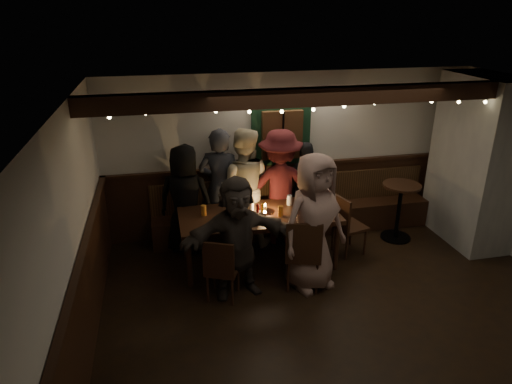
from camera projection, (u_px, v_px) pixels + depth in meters
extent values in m
cube|color=black|center=(346.00, 314.00, 5.61)|extent=(6.00, 5.00, 0.01)
cube|color=black|center=(365.00, 102.00, 4.63)|extent=(6.00, 5.00, 0.01)
cube|color=silver|center=(291.00, 153.00, 7.39)|extent=(6.00, 0.01, 2.60)
cube|color=silver|center=(72.00, 246.00, 4.53)|extent=(0.01, 5.00, 2.60)
cube|color=black|center=(291.00, 197.00, 7.64)|extent=(6.00, 0.05, 1.10)
cube|color=black|center=(86.00, 308.00, 4.82)|extent=(0.05, 5.00, 1.10)
cube|color=gray|center=(476.00, 161.00, 7.00)|extent=(0.70, 1.40, 2.60)
cube|color=black|center=(294.00, 220.00, 7.54)|extent=(4.60, 0.45, 0.45)
cube|color=#362211|center=(292.00, 190.00, 7.53)|extent=(4.60, 0.06, 0.50)
cube|color=black|center=(281.00, 134.00, 7.15)|extent=(0.95, 0.04, 1.00)
cube|color=#362211|center=(282.00, 135.00, 7.10)|extent=(0.64, 0.12, 0.76)
cube|color=black|center=(329.00, 96.00, 5.57)|extent=(6.00, 0.16, 0.22)
sphere|color=#FFE599|center=(109.00, 117.00, 5.09)|extent=(0.04, 0.04, 0.04)
sphere|color=#FFE599|center=(146.00, 113.00, 5.16)|extent=(0.04, 0.04, 0.04)
sphere|color=#FFE599|center=(181.00, 111.00, 5.24)|extent=(0.04, 0.04, 0.04)
sphere|color=#FFE599|center=(216.00, 111.00, 5.32)|extent=(0.04, 0.04, 0.04)
sphere|color=#FFE599|center=(249.00, 112.00, 5.41)|extent=(0.04, 0.04, 0.04)
sphere|color=#FFE599|center=(282.00, 112.00, 5.50)|extent=(0.04, 0.04, 0.04)
sphere|color=#FFE599|center=(313.00, 110.00, 5.57)|extent=(0.04, 0.04, 0.04)
sphere|color=#FFE599|center=(344.00, 106.00, 5.64)|extent=(0.04, 0.04, 0.04)
sphere|color=#FFE599|center=(374.00, 103.00, 5.71)|extent=(0.04, 0.04, 0.04)
sphere|color=#FFE599|center=(403.00, 101.00, 5.79)|extent=(0.04, 0.04, 0.04)
sphere|color=#FFE599|center=(432.00, 101.00, 5.88)|extent=(0.04, 0.04, 0.04)
sphere|color=#FFE599|center=(459.00, 102.00, 5.96)|extent=(0.04, 0.04, 0.04)
sphere|color=#FFE599|center=(485.00, 102.00, 6.05)|extent=(0.04, 0.04, 0.04)
sphere|color=#FFE599|center=(511.00, 100.00, 6.13)|extent=(0.04, 0.04, 0.04)
cube|color=black|center=(259.00, 216.00, 6.43)|extent=(2.23, 0.96, 0.06)
cylinder|color=black|center=(189.00, 263.00, 6.02)|extent=(0.07, 0.07, 0.73)
cylinder|color=black|center=(185.00, 235.00, 6.74)|extent=(0.07, 0.07, 0.73)
cylinder|color=black|center=(336.00, 246.00, 6.43)|extent=(0.07, 0.07, 0.73)
cylinder|color=black|center=(318.00, 222.00, 7.14)|extent=(0.07, 0.07, 0.73)
cylinder|color=#BF7226|center=(204.00, 210.00, 6.35)|extent=(0.07, 0.07, 0.15)
cylinder|color=#BF7226|center=(230.00, 219.00, 6.10)|extent=(0.07, 0.07, 0.15)
cylinder|color=silver|center=(251.00, 206.00, 6.48)|extent=(0.07, 0.07, 0.15)
cylinder|color=#BF7226|center=(281.00, 211.00, 6.33)|extent=(0.07, 0.07, 0.15)
cylinder|color=silver|center=(289.00, 200.00, 6.69)|extent=(0.07, 0.07, 0.15)
cylinder|color=#BF7226|center=(318.00, 210.00, 6.35)|extent=(0.07, 0.07, 0.15)
cylinder|color=white|center=(214.00, 228.00, 5.99)|extent=(0.28, 0.28, 0.02)
cube|color=#B2B2B7|center=(260.00, 214.00, 6.36)|extent=(0.17, 0.11, 0.05)
cylinder|color=#990C0C|center=(258.00, 210.00, 6.33)|extent=(0.04, 0.04, 0.17)
cylinder|color=gold|center=(262.00, 210.00, 6.35)|extent=(0.04, 0.04, 0.17)
cylinder|color=silver|center=(265.00, 209.00, 6.47)|extent=(0.05, 0.05, 0.09)
sphere|color=#FFB24C|center=(265.00, 205.00, 6.45)|extent=(0.03, 0.03, 0.03)
cube|color=black|center=(223.00, 269.00, 5.80)|extent=(0.52, 0.52, 0.04)
cube|color=black|center=(218.00, 260.00, 5.54)|extent=(0.38, 0.19, 0.45)
cylinder|color=black|center=(238.00, 278.00, 6.00)|extent=(0.03, 0.03, 0.39)
cylinder|color=black|center=(232.00, 292.00, 5.71)|extent=(0.03, 0.03, 0.39)
cylinder|color=black|center=(215.00, 276.00, 6.05)|extent=(0.03, 0.03, 0.39)
cylinder|color=black|center=(208.00, 289.00, 5.76)|extent=(0.03, 0.03, 0.39)
cube|color=black|center=(303.00, 254.00, 6.02)|extent=(0.57, 0.57, 0.04)
cube|color=black|center=(304.00, 243.00, 5.72)|extent=(0.45, 0.17, 0.53)
cylinder|color=black|center=(316.00, 264.00, 6.27)|extent=(0.04, 0.04, 0.45)
cylinder|color=black|center=(317.00, 279.00, 5.93)|extent=(0.04, 0.04, 0.45)
cylinder|color=black|center=(288.00, 262.00, 6.30)|extent=(0.04, 0.04, 0.45)
cylinder|color=black|center=(288.00, 277.00, 5.96)|extent=(0.04, 0.04, 0.45)
cube|color=black|center=(350.00, 226.00, 6.85)|extent=(0.52, 0.52, 0.04)
cube|color=black|center=(341.00, 213.00, 6.67)|extent=(0.15, 0.42, 0.49)
cylinder|color=black|center=(365.00, 242.00, 6.87)|extent=(0.04, 0.04, 0.42)
cylinder|color=black|center=(346.00, 247.00, 6.73)|extent=(0.04, 0.04, 0.42)
cylinder|color=black|center=(351.00, 233.00, 7.16)|extent=(0.04, 0.04, 0.42)
cylinder|color=black|center=(333.00, 238.00, 7.01)|extent=(0.04, 0.04, 0.42)
cylinder|color=black|center=(395.00, 237.00, 7.45)|extent=(0.48, 0.48, 0.03)
cylinder|color=black|center=(398.00, 212.00, 7.28)|extent=(0.06, 0.06, 0.92)
cylinder|color=black|center=(402.00, 185.00, 7.10)|extent=(0.59, 0.59, 0.04)
imported|color=black|center=(185.00, 200.00, 6.78)|extent=(0.95, 0.77, 1.68)
imported|color=#2F3139|center=(221.00, 188.00, 6.98)|extent=(0.80, 0.68, 1.86)
imported|color=#C0B595|center=(243.00, 187.00, 7.00)|extent=(1.07, 0.94, 1.86)
imported|color=#451317|center=(280.00, 187.00, 7.04)|extent=(1.25, 0.82, 1.83)
imported|color=black|center=(306.00, 191.00, 7.24)|extent=(0.96, 0.48, 1.59)
imported|color=#332B26|center=(237.00, 238.00, 5.73)|extent=(1.55, 0.64, 1.62)
imported|color=gray|center=(314.00, 223.00, 5.86)|extent=(1.05, 0.84, 1.86)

